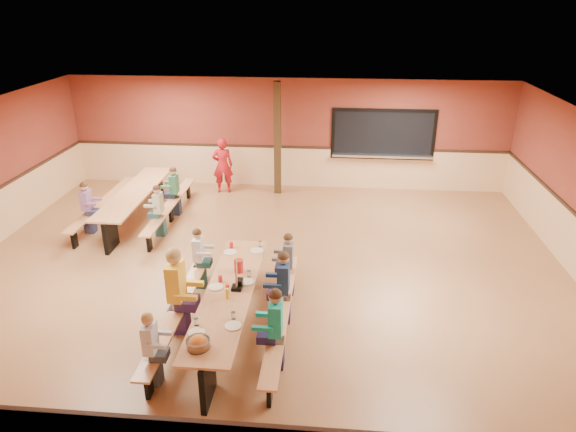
{
  "coord_description": "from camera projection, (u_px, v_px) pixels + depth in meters",
  "views": [
    {
      "loc": [
        1.26,
        -8.72,
        5.05
      ],
      "look_at": [
        0.46,
        0.18,
        1.15
      ],
      "focal_mm": 32.0,
      "sensor_mm": 36.0,
      "label": 1
    }
  ],
  "objects": [
    {
      "name": "chip_bowl",
      "position": [
        198.0,
        343.0,
        6.76
      ],
      "size": [
        0.32,
        0.32,
        0.15
      ],
      "primitive_type": null,
      "color": "orange",
      "rests_on": "cafeteria_table_main"
    },
    {
      "name": "room_envelope",
      "position": [
        263.0,
        241.0,
        9.81
      ],
      "size": [
        12.04,
        10.04,
        3.02
      ],
      "color": "maroon",
      "rests_on": "ground"
    },
    {
      "name": "structural_post",
      "position": [
        277.0,
        139.0,
        13.52
      ],
      "size": [
        0.18,
        0.18,
        3.0
      ],
      "primitive_type": "cube",
      "color": "#312110",
      "rests_on": "ground"
    },
    {
      "name": "condiment_ketchup",
      "position": [
        227.0,
        290.0,
        7.94
      ],
      "size": [
        0.06,
        0.06,
        0.17
      ],
      "primitive_type": "cylinder",
      "color": "#B2140F",
      "rests_on": "cafeteria_table_main"
    },
    {
      "name": "place_settings",
      "position": [
        229.0,
        288.0,
        8.03
      ],
      "size": [
        0.65,
        3.3,
        0.11
      ],
      "primitive_type": null,
      "color": "beige",
      "rests_on": "cafeteria_table_main"
    },
    {
      "name": "seated_child_char_right",
      "position": [
        288.0,
        264.0,
        9.17
      ],
      "size": [
        0.35,
        0.29,
        1.18
      ],
      "primitive_type": null,
      "color": "#52575C",
      "rests_on": "ground"
    },
    {
      "name": "condiment_mustard",
      "position": [
        227.0,
        293.0,
        7.85
      ],
      "size": [
        0.06,
        0.06,
        0.17
      ],
      "primitive_type": "cylinder",
      "color": "yellow",
      "rests_on": "cafeteria_table_main"
    },
    {
      "name": "seated_adult_yellow",
      "position": [
        177.0,
        291.0,
        8.08
      ],
      "size": [
        0.49,
        0.4,
        1.46
      ],
      "primitive_type": null,
      "color": "yellow",
      "rests_on": "ground"
    },
    {
      "name": "seated_child_tan_sec",
      "position": [
        159.0,
        211.0,
        11.41
      ],
      "size": [
        0.35,
        0.29,
        1.18
      ],
      "primitive_type": null,
      "color": "#AEAD8B",
      "rests_on": "ground"
    },
    {
      "name": "punch_pitcher",
      "position": [
        239.0,
        266.0,
        8.59
      ],
      "size": [
        0.16,
        0.16,
        0.22
      ],
      "primitive_type": "cylinder",
      "color": "red",
      "rests_on": "cafeteria_table_main"
    },
    {
      "name": "napkin_dispenser",
      "position": [
        240.0,
        283.0,
        8.17
      ],
      "size": [
        0.1,
        0.14,
        0.13
      ],
      "primitive_type": "cube",
      "color": "black",
      "rests_on": "cafeteria_table_main"
    },
    {
      "name": "seated_child_grey_left",
      "position": [
        199.0,
        259.0,
        9.38
      ],
      "size": [
        0.35,
        0.28,
        1.16
      ],
      "primitive_type": null,
      "color": "silver",
      "rests_on": "ground"
    },
    {
      "name": "cafeteria_table_second",
      "position": [
        136.0,
        200.0,
        12.21
      ],
      "size": [
        1.91,
        3.7,
        0.74
      ],
      "color": "#B87749",
      "rests_on": "ground"
    },
    {
      "name": "seated_child_navy_right",
      "position": [
        283.0,
        287.0,
        8.36
      ],
      "size": [
        0.4,
        0.33,
        1.27
      ],
      "primitive_type": null,
      "color": "navy",
      "rests_on": "ground"
    },
    {
      "name": "ground",
      "position": [
        264.0,
        272.0,
        10.09
      ],
      "size": [
        12.0,
        12.0,
        0.0
      ],
      "primitive_type": "plane",
      "color": "brown",
      "rests_on": "ground"
    },
    {
      "name": "seated_child_purple_sec",
      "position": [
        88.0,
        208.0,
        11.54
      ],
      "size": [
        0.36,
        0.3,
        1.2
      ],
      "primitive_type": null,
      "color": "#7F547B",
      "rests_on": "ground"
    },
    {
      "name": "kitchen_pass_through",
      "position": [
        383.0,
        137.0,
        13.81
      ],
      "size": [
        2.78,
        0.28,
        1.38
      ],
      "color": "black",
      "rests_on": "ground"
    },
    {
      "name": "seated_child_teal_right",
      "position": [
        276.0,
        329.0,
        7.32
      ],
      "size": [
        0.4,
        0.33,
        1.28
      ],
      "primitive_type": null,
      "color": "teal",
      "rests_on": "ground"
    },
    {
      "name": "seated_child_white_left",
      "position": [
        151.0,
        350.0,
        6.99
      ],
      "size": [
        0.34,
        0.28,
        1.15
      ],
      "primitive_type": null,
      "color": "silver",
      "rests_on": "ground"
    },
    {
      "name": "standing_woman",
      "position": [
        223.0,
        165.0,
        13.86
      ],
      "size": [
        0.61,
        0.45,
        1.52
      ],
      "primitive_type": "imported",
      "rotation": [
        0.0,
        0.0,
        3.31
      ],
      "color": "#AA1319",
      "rests_on": "ground"
    },
    {
      "name": "seated_child_green_sec",
      "position": [
        175.0,
        191.0,
        12.51
      ],
      "size": [
        0.37,
        0.3,
        1.2
      ],
      "primitive_type": null,
      "color": "#347553",
      "rests_on": "ground"
    },
    {
      "name": "cafeteria_table_main",
      "position": [
        230.0,
        303.0,
        8.14
      ],
      "size": [
        1.91,
        3.7,
        0.74
      ],
      "color": "#B87749",
      "rests_on": "ground"
    },
    {
      "name": "table_paddle",
      "position": [
        237.0,
        282.0,
        8.06
      ],
      "size": [
        0.16,
        0.16,
        0.56
      ],
      "color": "black",
      "rests_on": "cafeteria_table_main"
    }
  ]
}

